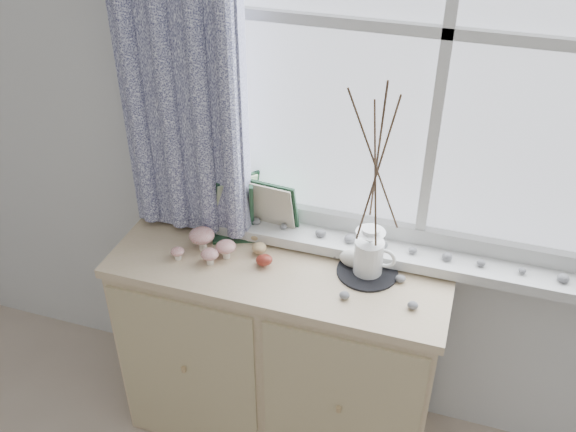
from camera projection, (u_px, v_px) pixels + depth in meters
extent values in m
cube|color=silver|center=(343.00, 125.00, 2.14)|extent=(4.00, 0.04, 2.60)
cube|color=silver|center=(449.00, 31.00, 1.87)|extent=(1.30, 0.01, 1.40)
cube|color=silver|center=(416.00, 255.00, 2.24)|extent=(1.45, 0.16, 0.04)
cube|color=#0B0B3D|center=(174.00, 9.00, 1.96)|extent=(0.44, 0.06, 1.61)
cube|color=beige|center=(280.00, 354.00, 2.49)|extent=(1.17, 0.43, 0.81)
cube|color=beige|center=(279.00, 269.00, 2.25)|extent=(1.20, 0.45, 0.03)
cube|color=tan|center=(187.00, 378.00, 2.39)|extent=(0.55, 0.01, 0.75)
cube|color=tan|center=(339.00, 417.00, 2.24)|extent=(0.55, 0.01, 0.75)
cylinder|color=white|center=(202.00, 242.00, 2.30)|extent=(0.03, 0.03, 0.06)
ellipsoid|color=#9A1104|center=(202.00, 235.00, 2.29)|extent=(0.09, 0.09, 0.05)
cylinder|color=white|center=(210.00, 259.00, 2.24)|extent=(0.03, 0.03, 0.04)
ellipsoid|color=#9A1104|center=(210.00, 254.00, 2.23)|extent=(0.06, 0.06, 0.03)
cylinder|color=white|center=(178.00, 255.00, 2.26)|extent=(0.02, 0.02, 0.03)
ellipsoid|color=#9A1104|center=(177.00, 252.00, 2.25)|extent=(0.05, 0.05, 0.03)
cylinder|color=white|center=(226.00, 252.00, 2.27)|extent=(0.03, 0.03, 0.05)
ellipsoid|color=#9A1104|center=(226.00, 247.00, 2.25)|extent=(0.07, 0.07, 0.04)
ellipsoid|color=tan|center=(259.00, 248.00, 2.28)|extent=(0.05, 0.04, 0.06)
ellipsoid|color=tan|center=(255.00, 235.00, 2.35)|extent=(0.05, 0.04, 0.06)
ellipsoid|color=maroon|center=(264.00, 260.00, 2.23)|extent=(0.05, 0.04, 0.06)
cylinder|color=black|center=(367.00, 272.00, 2.21)|extent=(0.21, 0.21, 0.01)
cylinder|color=white|center=(369.00, 257.00, 2.17)|extent=(0.11, 0.11, 0.12)
cone|color=white|center=(370.00, 237.00, 2.12)|extent=(0.10, 0.10, 0.04)
cylinder|color=white|center=(371.00, 232.00, 2.11)|extent=(0.06, 0.06, 0.03)
torus|color=white|center=(385.00, 258.00, 2.15)|extent=(0.08, 0.02, 0.08)
ellipsoid|color=gray|center=(344.00, 295.00, 2.09)|extent=(0.04, 0.03, 0.02)
ellipsoid|color=gray|center=(367.00, 268.00, 2.21)|extent=(0.04, 0.03, 0.02)
ellipsoid|color=gray|center=(413.00, 305.00, 2.05)|extent=(0.04, 0.03, 0.02)
ellipsoid|color=gray|center=(336.00, 255.00, 2.27)|extent=(0.04, 0.03, 0.02)
ellipsoid|color=gray|center=(400.00, 279.00, 2.16)|extent=(0.04, 0.03, 0.02)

